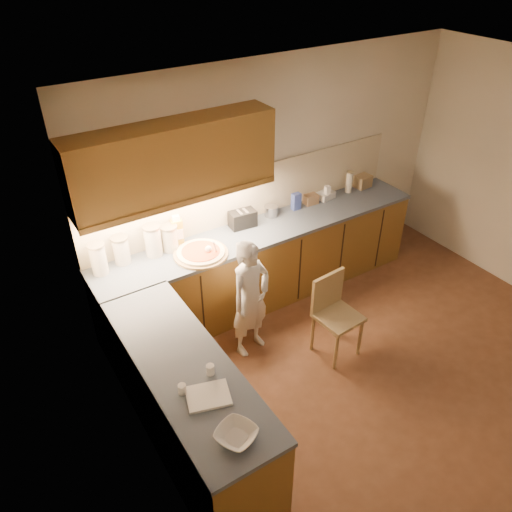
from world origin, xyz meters
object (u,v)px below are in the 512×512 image
at_px(child, 251,299).
at_px(oil_jug, 177,232).
at_px(wooden_chair, 334,310).
at_px(toaster, 243,219).
at_px(pizza_on_board, 201,253).

relative_size(child, oil_jug, 3.76).
relative_size(wooden_chair, toaster, 2.95).
height_order(child, oil_jug, child).
bearing_deg(child, wooden_chair, -46.61).
bearing_deg(pizza_on_board, wooden_chair, -47.11).
height_order(child, toaster, child).
distance_m(child, oil_jug, 0.99).
bearing_deg(pizza_on_board, toaster, 21.82).
bearing_deg(wooden_chair, oil_jug, 124.38).
xyz_separation_m(oil_jug, toaster, (0.74, -0.04, -0.06)).
xyz_separation_m(child, toaster, (0.39, 0.78, 0.38)).
bearing_deg(oil_jug, pizza_on_board, -69.29).
distance_m(pizza_on_board, wooden_chair, 1.41).
height_order(wooden_chair, oil_jug, oil_jug).
relative_size(pizza_on_board, wooden_chair, 0.62).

